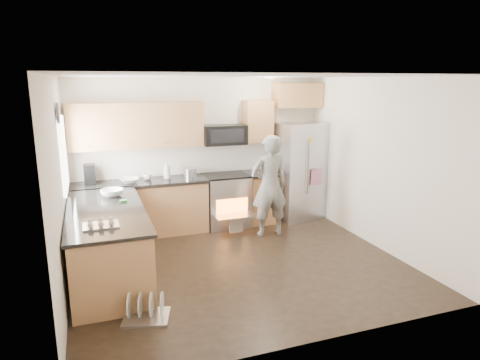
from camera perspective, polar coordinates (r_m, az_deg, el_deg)
name	(u,v)px	position (r m, az deg, el deg)	size (l,w,h in m)	color
ground	(240,264)	(6.18, -0.04, -11.16)	(4.50, 4.50, 0.00)	black
room_shell	(237,147)	(5.70, -0.45, 4.39)	(4.54, 4.04, 2.62)	white
back_cabinet_run	(173,176)	(7.34, -8.96, 0.55)	(4.45, 0.64, 2.50)	tan
peninsula	(108,243)	(5.93, -17.19, -7.99)	(0.96, 2.36, 1.03)	tan
stove_range	(226,188)	(7.58, -1.86, -1.14)	(0.76, 0.97, 1.79)	#B7B7BC
refrigerator	(298,171)	(8.07, 7.75, 1.25)	(0.99, 0.83, 1.80)	#B7B7BC
person	(270,186)	(7.06, 3.97, -0.80)	(0.62, 0.41, 1.70)	gray
dish_rack	(146,312)	(4.98, -12.40, -16.78)	(0.58, 0.51, 0.30)	#B7B7BC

